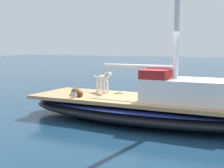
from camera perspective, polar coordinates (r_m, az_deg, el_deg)
The scene contains 7 objects.
ground_plane at distance 8.70m, azimuth 5.85°, elevation -7.00°, with size 120.00×120.00×0.00m, color navy.
sailboat_main at distance 8.62m, azimuth 5.88°, elevation -4.84°, with size 2.80×7.33×0.66m.
cabin_house at distance 8.20m, azimuth 13.29°, elevation -0.84°, with size 1.49×2.27×0.84m.
dog_white at distance 9.56m, azimuth -1.68°, elevation 0.88°, with size 0.47×0.89×0.70m.
dog_brown at distance 9.06m, azimuth -6.63°, elevation -1.50°, with size 0.62×0.82×0.22m.
deck_winch at distance 8.72m, azimuth -7.06°, elevation -1.90°, with size 0.16×0.16×0.21m.
coiled_rope at distance 9.45m, azimuth 1.42°, elevation -1.64°, with size 0.32×0.32×0.04m, color beige.
Camera 1 is at (7.81, 3.21, 2.08)m, focal length 48.59 mm.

